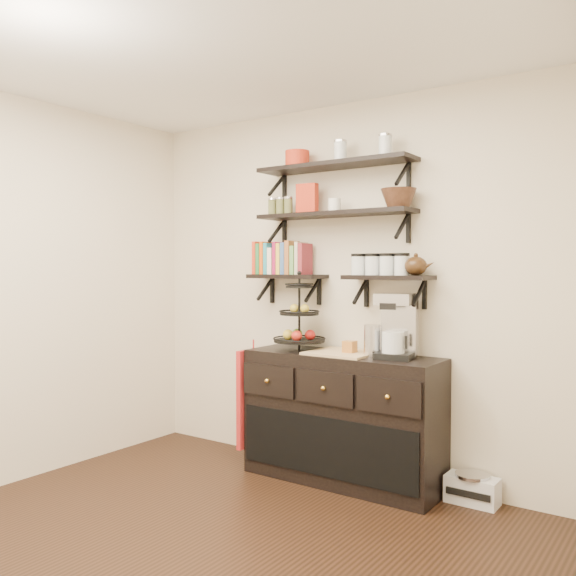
{
  "coord_description": "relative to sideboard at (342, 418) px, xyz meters",
  "views": [
    {
      "loc": [
        2.23,
        -2.17,
        1.51
      ],
      "look_at": [
        -0.08,
        1.15,
        1.37
      ],
      "focal_mm": 38.0,
      "sensor_mm": 36.0,
      "label": 1
    }
  ],
  "objects": [
    {
      "name": "shelf_low_left",
      "position": [
        -0.55,
        0.12,
        0.98
      ],
      "size": [
        0.6,
        0.25,
        0.23
      ],
      "color": "black",
      "rests_on": "back_wall"
    },
    {
      "name": "cookbooks",
      "position": [
        -0.6,
        0.12,
        1.11
      ],
      "size": [
        0.43,
        0.15,
        0.26
      ],
      "color": "red",
      "rests_on": "shelf_low_left"
    },
    {
      "name": "coffee_maker",
      "position": [
        0.39,
        0.03,
        0.65
      ],
      "size": [
        0.27,
        0.27,
        0.43
      ],
      "rotation": [
        0.0,
        0.0,
        0.19
      ],
      "color": "black",
      "rests_on": "sideboard"
    },
    {
      "name": "recipe_box",
      "position": [
        -0.36,
        0.1,
        1.56
      ],
      "size": [
        0.16,
        0.07,
        0.22
      ],
      "primitive_type": "cube",
      "rotation": [
        0.0,
        0.0,
        0.06
      ],
      "color": "red",
      "rests_on": "shelf_mid"
    },
    {
      "name": "thermal_carafe",
      "position": [
        0.24,
        -0.02,
        0.56
      ],
      "size": [
        0.11,
        0.11,
        0.22
      ],
      "primitive_type": "cylinder",
      "color": "silver",
      "rests_on": "sideboard"
    },
    {
      "name": "floor",
      "position": [
        -0.13,
        -1.51,
        -0.45
      ],
      "size": [
        3.5,
        3.5,
        0.0
      ],
      "primitive_type": "plane",
      "color": "black",
      "rests_on": "ground"
    },
    {
      "name": "shelf_low_right",
      "position": [
        0.29,
        0.12,
        0.98
      ],
      "size": [
        0.6,
        0.25,
        0.23
      ],
      "color": "black",
      "rests_on": "back_wall"
    },
    {
      "name": "glass_canisters",
      "position": [
        0.23,
        0.12,
        1.06
      ],
      "size": [
        0.43,
        0.1,
        0.13
      ],
      "color": "silver",
      "rests_on": "shelf_low_right"
    },
    {
      "name": "right_wall",
      "position": [
        1.62,
        -1.51,
        0.9
      ],
      "size": [
        0.02,
        3.5,
        2.7
      ],
      "primitive_type": "cube",
      "color": "beige",
      "rests_on": "ground"
    },
    {
      "name": "back_wall",
      "position": [
        -0.13,
        0.24,
        0.9
      ],
      "size": [
        3.5,
        0.02,
        2.7
      ],
      "primitive_type": "cube",
      "color": "beige",
      "rests_on": "ground"
    },
    {
      "name": "teapot",
      "position": [
        0.49,
        0.12,
        1.07
      ],
      "size": [
        0.22,
        0.18,
        0.15
      ],
      "primitive_type": null,
      "rotation": [
        0.0,
        0.0,
        0.15
      ],
      "color": "#362110",
      "rests_on": "shelf_low_right"
    },
    {
      "name": "ceiling",
      "position": [
        -0.13,
        -1.51,
        2.25
      ],
      "size": [
        3.5,
        3.5,
        0.02
      ],
      "primitive_type": "cube",
      "color": "white",
      "rests_on": "back_wall"
    },
    {
      "name": "sideboard",
      "position": [
        0.0,
        0.0,
        0.0
      ],
      "size": [
        1.4,
        0.5,
        0.92
      ],
      "color": "black",
      "rests_on": "floor"
    },
    {
      "name": "candle",
      "position": [
        0.06,
        0.0,
        0.5
      ],
      "size": [
        0.08,
        0.08,
        0.08
      ],
      "primitive_type": "cube",
      "color": "#A56226",
      "rests_on": "sideboard"
    },
    {
      "name": "fruit_stand",
      "position": [
        -0.36,
        0.0,
        0.64
      ],
      "size": [
        0.37,
        0.37,
        0.55
      ],
      "rotation": [
        0.0,
        0.0,
        0.0
      ],
      "color": "black",
      "rests_on": "sideboard"
    },
    {
      "name": "ramekins",
      "position": [
        -0.13,
        0.1,
        1.5
      ],
      "size": [
        0.09,
        0.09,
        0.1
      ],
      "primitive_type": "cylinder",
      "color": "white",
      "rests_on": "shelf_mid"
    },
    {
      "name": "walnut_bowl",
      "position": [
        0.37,
        0.1,
        1.51
      ],
      "size": [
        0.24,
        0.24,
        0.13
      ],
      "primitive_type": null,
      "color": "black",
      "rests_on": "shelf_mid"
    },
    {
      "name": "shelf_top",
      "position": [
        -0.13,
        0.1,
        1.78
      ],
      "size": [
        1.2,
        0.27,
        0.23
      ],
      "color": "black",
      "rests_on": "back_wall"
    },
    {
      "name": "shelf_mid",
      "position": [
        -0.13,
        0.1,
        1.43
      ],
      "size": [
        1.2,
        0.27,
        0.23
      ],
      "color": "black",
      "rests_on": "back_wall"
    },
    {
      "name": "apron",
      "position": [
        -0.73,
        -0.1,
        0.07
      ],
      "size": [
        0.04,
        0.31,
        0.73
      ],
      "primitive_type": "cube",
      "color": "#A51125",
      "rests_on": "sideboard"
    },
    {
      "name": "radio",
      "position": [
        0.88,
        0.12,
        -0.36
      ],
      "size": [
        0.33,
        0.22,
        0.19
      ],
      "rotation": [
        0.0,
        0.0,
        -0.01
      ],
      "color": "silver",
      "rests_on": "floor"
    },
    {
      "name": "red_pot",
      "position": [
        -0.45,
        0.1,
        1.86
      ],
      "size": [
        0.18,
        0.18,
        0.12
      ],
      "primitive_type": "cylinder",
      "color": "red",
      "rests_on": "shelf_top"
    }
  ]
}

